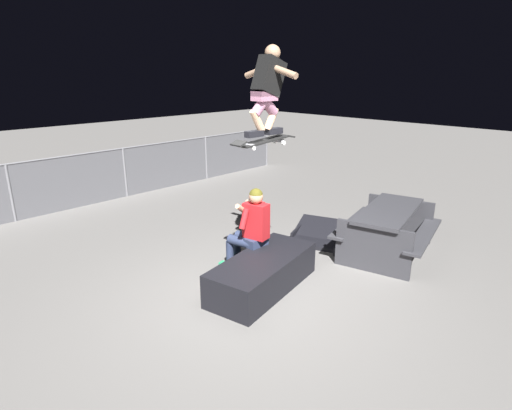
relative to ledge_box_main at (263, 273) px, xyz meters
name	(u,v)px	position (x,y,z in m)	size (l,w,h in m)	color
ground_plane	(252,297)	(-0.27, -0.06, -0.22)	(40.00, 40.00, 0.00)	slate
ledge_box_main	(263,273)	(0.00, 0.00, 0.00)	(1.71, 0.72, 0.45)	black
person_sitting_on_ledge	(250,227)	(0.22, 0.46, 0.48)	(0.60, 0.78, 1.28)	#2D3856
skateboard	(264,141)	(0.31, 0.28, 1.70)	(1.02, 0.23, 0.13)	black
skater_airborne	(268,86)	(0.37, 0.28, 2.39)	(0.62, 0.89, 1.12)	black
kicker_ramp	(320,236)	(1.98, 0.50, -0.17)	(1.30, 1.24, 0.31)	black
picnic_table_back	(388,224)	(2.22, -0.62, 0.28)	(1.95, 1.68, 0.75)	#38383D
fence_back	(73,180)	(-0.27, 5.27, 0.39)	(12.05, 0.05, 1.15)	slate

